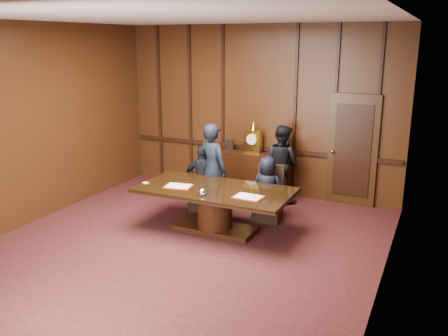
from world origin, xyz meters
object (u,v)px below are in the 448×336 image
(signatory_right, at_px, (267,189))
(witness_right, at_px, (282,163))
(signatory_left, at_px, (203,179))
(sideboard, at_px, (253,172))
(witness_left, at_px, (213,169))
(conference_table, at_px, (215,202))

(signatory_right, xyz_separation_m, witness_right, (-0.13, 1.20, 0.18))
(signatory_left, bearing_deg, sideboard, -124.65)
(witness_right, bearing_deg, sideboard, 9.29)
(sideboard, bearing_deg, signatory_left, -109.55)
(sideboard, relative_size, witness_left, 0.93)
(signatory_right, bearing_deg, sideboard, -58.47)
(signatory_right, distance_m, witness_left, 1.10)
(conference_table, xyz_separation_m, signatory_right, (0.65, 0.80, 0.09))
(signatory_right, height_order, witness_right, witness_right)
(signatory_right, relative_size, witness_right, 0.77)
(signatory_left, bearing_deg, witness_right, -149.30)
(sideboard, height_order, signatory_left, sideboard)
(signatory_left, height_order, witness_right, witness_right)
(signatory_left, xyz_separation_m, witness_right, (1.17, 1.20, 0.15))
(signatory_left, bearing_deg, signatory_right, 164.90)
(signatory_right, bearing_deg, witness_right, -83.15)
(signatory_left, bearing_deg, witness_left, 153.69)
(signatory_right, distance_m, witness_right, 1.22)
(signatory_right, xyz_separation_m, witness_left, (-1.06, -0.05, 0.26))
(conference_table, xyz_separation_m, witness_left, (-0.41, 0.75, 0.35))
(conference_table, relative_size, witness_right, 1.67)
(conference_table, distance_m, signatory_right, 1.03)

